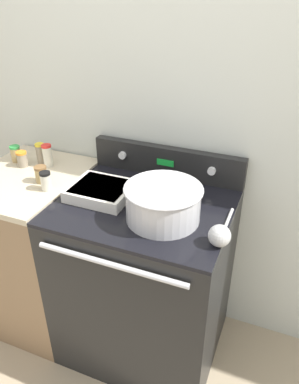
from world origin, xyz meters
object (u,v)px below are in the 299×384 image
Objects in this scene: mixing_bowl at (163,202)px; spice_jar_red_cap at (47,155)px; spice_jar_green_cap at (16,154)px; spice_jar_black_cap at (46,181)px; spice_jar_brown_cap at (41,174)px; ladle at (220,235)px; casserole_dish at (101,190)px; spice_jar_yellow_cap at (40,153)px; spice_jar_orange_cap at (22,159)px.

mixing_bowl reaches higher than spice_jar_red_cap.
spice_jar_red_cap is 1.35× the size of spice_jar_green_cap.
spice_jar_black_cap is 1.12× the size of spice_jar_brown_cap.
ladle is 1.07m from spice_jar_red_cap.
spice_jar_yellow_cap reaches higher than casserole_dish.
spice_jar_red_cap is 0.20m from spice_jar_green_cap.
casserole_dish is 0.63m from ladle.
spice_jar_brown_cap is at bearing -28.22° from spice_jar_orange_cap.
casserole_dish is 3.02× the size of spice_jar_black_cap.
ladle is 3.65× the size of spice_jar_brown_cap.
casserole_dish is 0.34m from spice_jar_brown_cap.
spice_jar_brown_cap is at bearing 174.74° from mixing_bowl.
spice_jar_green_cap reaches higher than ladle.
mixing_bowl is at bearing -5.26° from spice_jar_brown_cap.
spice_jar_black_cap is 0.27m from spice_jar_red_cap.
mixing_bowl is 3.67× the size of spice_jar_green_cap.
spice_jar_black_cap reaches higher than casserole_dish.
ladle is (0.27, -0.08, -0.05)m from mixing_bowl.
spice_jar_orange_cap is at bearing 168.94° from mixing_bowl.
spice_jar_red_cap is 0.14m from spice_jar_orange_cap.
ladle is at bearing -13.35° from spice_jar_green_cap.
casserole_dish is 0.44m from spice_jar_red_cap.
spice_jar_brown_cap is 0.23m from spice_jar_orange_cap.
mixing_bowl reaches higher than spice_jar_brown_cap.
spice_jar_green_cap reaches higher than casserole_dish.
spice_jar_green_cap is (-0.95, 0.21, -0.03)m from mixing_bowl.
mixing_bowl reaches higher than casserole_dish.
spice_jar_red_cap reaches higher than spice_jar_green_cap.
spice_jar_brown_cap reaches higher than ladle.
spice_jar_orange_cap is at bearing -27.36° from spice_jar_green_cap.
ladle is 0.95m from spice_jar_brown_cap.
spice_jar_black_cap is at bearing -165.95° from casserole_dish.
spice_jar_yellow_cap is 0.15m from spice_jar_green_cap.
casserole_dish is 0.51m from spice_jar_yellow_cap.
casserole_dish is at bearing 168.19° from mixing_bowl.
spice_jar_red_cap is 0.06m from spice_jar_yellow_cap.
mixing_bowl is 3.95× the size of spice_jar_brown_cap.
spice_jar_brown_cap reaches higher than casserole_dish.
spice_jar_green_cap is at bearing -165.34° from spice_jar_yellow_cap.
spice_jar_black_cap is at bearing -49.27° from spice_jar_yellow_cap.
spice_jar_black_cap is 0.77× the size of spice_jar_red_cap.
spice_jar_orange_cap is (-0.88, 0.17, -0.03)m from mixing_bowl.
spice_jar_yellow_cap is (-0.14, 0.18, 0.01)m from spice_jar_brown_cap.
spice_jar_brown_cap and spice_jar_orange_cap have the same top height.
spice_jar_green_cap is (-0.35, 0.21, -0.00)m from spice_jar_black_cap.
ladle is 1.13m from spice_jar_yellow_cap.
spice_jar_red_cap is at bearing 163.16° from mixing_bowl.
mixing_bowl is at bearing -12.42° from spice_jar_green_cap.
mixing_bowl is 0.79m from spice_jar_red_cap.
spice_jar_orange_cap is (-0.13, -0.06, -0.02)m from spice_jar_red_cap.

